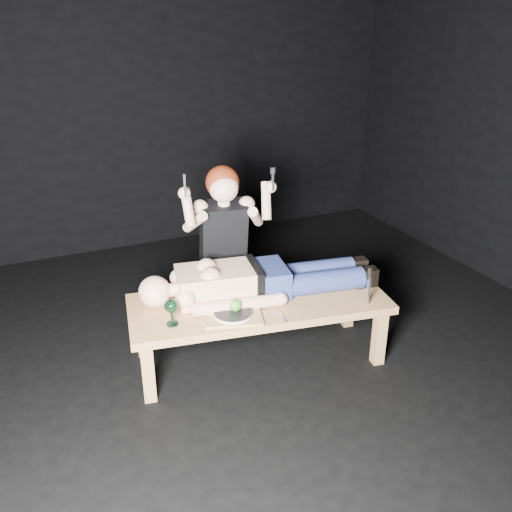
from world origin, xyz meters
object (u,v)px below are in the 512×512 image
object	(u,v)px
serving_tray	(233,316)
carving_knife	(369,286)
lying_man	(263,275)
goblet	(172,312)
table	(259,330)
kneeling_woman	(222,245)

from	to	relation	value
serving_tray	carving_knife	bearing A→B (deg)	-12.63
lying_man	goblet	world-z (taller)	lying_man
table	lying_man	size ratio (longest dim) A/B	1.00
lying_man	goblet	size ratio (longest dim) A/B	9.88
lying_man	goblet	xyz separation A→B (m)	(-0.67, -0.15, -0.05)
lying_man	kneeling_woman	bearing A→B (deg)	113.20
kneeling_woman	lying_man	bearing A→B (deg)	-65.77
table	goblet	bearing A→B (deg)	-164.94
kneeling_woman	goblet	bearing A→B (deg)	-122.24
table	kneeling_woman	distance (m)	0.69
table	carving_knife	distance (m)	0.79
serving_tray	goblet	size ratio (longest dim) A/B	2.05
table	goblet	distance (m)	0.68
kneeling_woman	serving_tray	size ratio (longest dim) A/B	3.69
carving_knife	serving_tray	bearing A→B (deg)	176.67
goblet	carving_knife	size ratio (longest dim) A/B	0.66
lying_man	kneeling_woman	size ratio (longest dim) A/B	1.31
kneeling_woman	goblet	world-z (taller)	kneeling_woman
lying_man	carving_knife	distance (m)	0.69
goblet	kneeling_woman	bearing A→B (deg)	47.44
table	serving_tray	xyz separation A→B (m)	(-0.24, -0.13, 0.24)
table	lying_man	distance (m)	0.37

